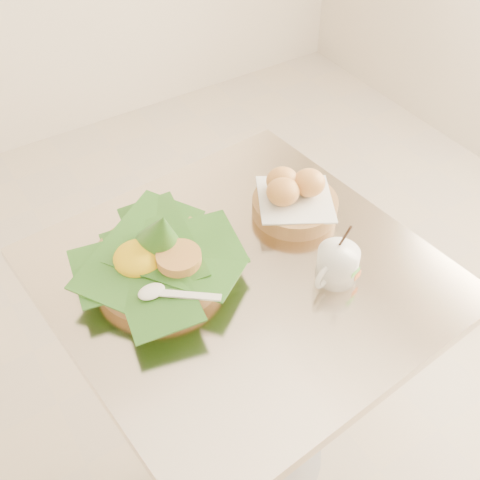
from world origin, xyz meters
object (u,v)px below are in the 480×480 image
cafe_table (243,341)px  coffee_mug (337,264)px  rice_basket (158,257)px  bread_basket (294,198)px

cafe_table → coffee_mug: coffee_mug is taller
rice_basket → coffee_mug: (0.28, -0.19, -0.01)m
cafe_table → coffee_mug: bearing=-36.4°
cafe_table → rice_basket: (-0.14, 0.09, 0.26)m
cafe_table → rice_basket: bearing=147.6°
bread_basket → coffee_mug: bearing=-102.5°
rice_basket → coffee_mug: rice_basket is taller
cafe_table → bread_basket: size_ratio=3.61×
rice_basket → bread_basket: (0.32, 0.01, -0.00)m
coffee_mug → bread_basket: bearing=77.5°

